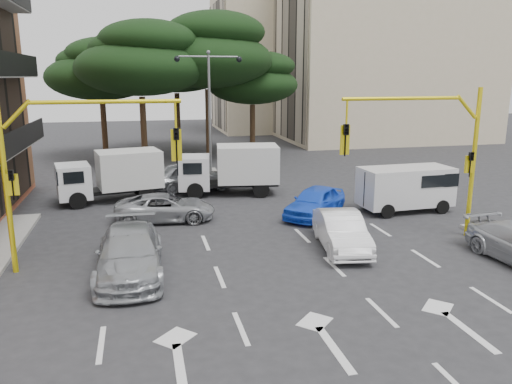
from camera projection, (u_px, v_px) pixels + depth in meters
ground at (278, 272)px, 16.77m from camera, size 120.00×120.00×0.00m
median_strip at (211, 177)px, 31.92m from camera, size 1.40×6.00×0.15m
apartment_beige_near at (386, 45)px, 49.39m from camera, size 20.20×12.15×18.70m
apartment_beige_far at (284, 59)px, 59.45m from camera, size 16.20×12.15×16.70m
pine_left_near at (141, 58)px, 34.97m from camera, size 9.15×9.15×10.23m
pine_center at (208, 50)px, 37.82m from camera, size 9.98×9.98×11.16m
pine_left_far at (101, 69)px, 38.26m from camera, size 8.32×8.32×9.30m
pine_right at (253, 78)px, 41.08m from camera, size 7.49×7.49×8.37m
pine_back at (176, 61)px, 42.27m from camera, size 9.15×9.15×10.23m
signal_mast_right at (435, 143)px, 19.28m from camera, size 5.79×0.37×6.00m
signal_mast_left at (62, 156)px, 16.26m from camera, size 5.79×0.37×6.00m
street_lamp_center at (209, 92)px, 30.70m from camera, size 4.16×0.36×7.77m
car_white_hatch at (341, 231)px, 18.83m from camera, size 2.15×4.43×1.40m
car_blue_compact at (315, 202)px, 23.19m from camera, size 4.08×4.13×1.41m
car_silver_wagon at (130, 253)px, 16.39m from camera, size 2.23×5.25×1.51m
car_silver_cross_a at (165, 208)px, 22.52m from camera, size 4.60×2.44×1.23m
car_silver_cross_b at (191, 176)px, 28.56m from camera, size 4.92×2.49×1.61m
van_white at (405, 189)px, 24.06m from camera, size 4.46×2.16×2.19m
box_truck_a at (111, 177)px, 25.95m from camera, size 5.64×3.24×2.61m
box_truck_b at (230, 170)px, 27.45m from camera, size 5.79×3.08×2.71m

